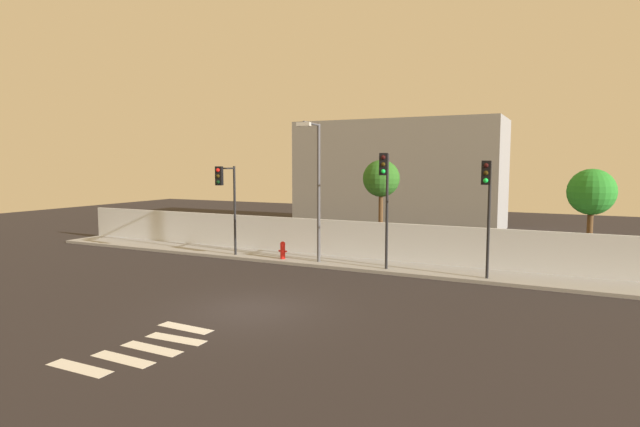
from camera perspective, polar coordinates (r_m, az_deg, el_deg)
The scene contains 12 objects.
ground_plane at distance 17.20m, azimuth -7.64°, elevation -10.54°, with size 80.00×80.00×0.00m, color black.
sidewalk at distance 24.23m, azimuth 3.26°, elevation -5.60°, with size 36.00×2.40×0.15m, color gray.
perimeter_wall at distance 25.24m, azimuth 4.42°, elevation -2.91°, with size 36.00×0.18×1.80m, color silver.
crosswalk_marking at distance 14.50m, azimuth -18.75°, elevation -13.87°, with size 2.44×3.87×0.01m.
traffic_light_left at distance 20.80m, azimuth 18.07°, elevation 2.09°, with size 0.35×1.55×4.72m.
traffic_light_center at distance 21.74m, azimuth 7.24°, elevation 3.03°, with size 0.53×1.61×5.03m.
traffic_light_right at distance 25.47m, azimuth -10.34°, elevation 2.51°, with size 0.44×1.75×4.48m.
street_lamp_curbside at distance 23.66m, azimuth -0.39°, elevation 3.72°, with size 0.63×2.16×6.43m.
fire_hydrant at distance 25.04m, azimuth -4.15°, elevation -4.00°, with size 0.44×0.26×0.85m.
roadside_tree_leftmost at distance 25.56m, azimuth 6.80°, elevation 3.74°, with size 1.82×1.82×4.94m.
roadside_tree_midleft at distance 24.14m, azimuth 27.89°, elevation 2.02°, with size 1.92×1.92×4.55m.
low_building_distant at distance 39.00m, azimuth 8.75°, elevation 4.29°, with size 14.97×6.00×7.89m, color gray.
Camera 1 is at (9.25, -13.70, 4.75)m, focal length 28.86 mm.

